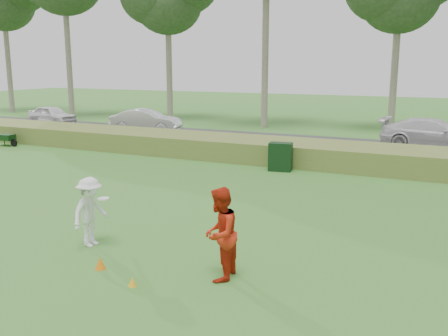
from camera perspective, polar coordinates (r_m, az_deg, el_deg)
The scene contains 12 objects.
ground at distance 11.17m, azimuth -8.97°, elevation -10.39°, with size 120.00×120.00×0.00m, color #2E6C24.
reed_strip at distance 21.65m, azimuth 9.10°, elevation 1.72°, with size 80.00×3.00×0.90m, color #566A2A.
park_road at distance 26.50m, azimuth 12.13°, elevation 2.52°, with size 80.00×6.00×0.06m, color #2D2D2D.
player_white at distance 12.04m, azimuth -15.04°, elevation -4.86°, with size 0.86×1.08×1.64m.
player_red at distance 9.83m, azimuth -0.48°, elevation -7.55°, with size 0.91×0.71×1.86m, color red.
cone_orange at distance 10.88m, azimuth -13.96°, elevation -10.51°, with size 0.23×0.23×0.25m, color orange.
cone_yellow at distance 9.98m, azimuth -10.43°, elevation -12.65°, with size 0.17×0.17×0.19m, color gold.
utility_cabinet at distance 19.96m, azimuth 6.47°, elevation 1.28°, with size 0.90×0.56×1.13m, color black.
wheelbarrow at distance 28.29m, azimuth -23.64°, elevation 3.21°, with size 1.23×0.61×0.61m.
car_left at distance 37.00m, azimuth -19.06°, elevation 5.77°, with size 1.51×3.75×1.28m, color white.
car_mid at distance 31.07m, azimuth -8.91°, elevation 5.35°, with size 1.50×4.29×1.41m, color silver.
car_right at distance 26.68m, azimuth 22.90°, elevation 3.60°, with size 2.09×5.14×1.49m, color silver.
Camera 1 is at (5.92, -8.49, 4.19)m, focal length 40.00 mm.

